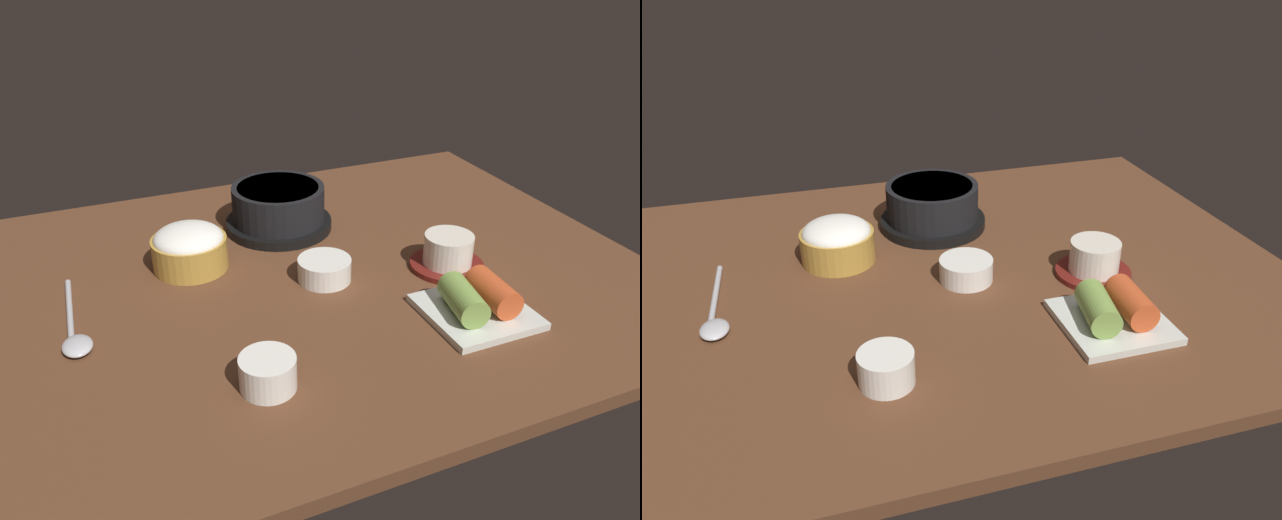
{
  "view_description": "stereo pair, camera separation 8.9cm",
  "coord_description": "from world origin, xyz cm",
  "views": [
    {
      "loc": [
        -28.92,
        -74.26,
        47.95
      ],
      "look_at": [
        2.0,
        -2.0,
        5.0
      ],
      "focal_mm": 35.51,
      "sensor_mm": 36.0,
      "label": 1
    },
    {
      "loc": [
        -20.51,
        -77.31,
        47.95
      ],
      "look_at": [
        2.0,
        -2.0,
        5.0
      ],
      "focal_mm": 35.51,
      "sensor_mm": 36.0,
      "label": 2
    }
  ],
  "objects": [
    {
      "name": "tea_cup_with_saucer",
      "position": [
        20.5,
        -6.45,
        4.41
      ],
      "size": [
        10.88,
        10.88,
        5.31
      ],
      "color": "maroon",
      "rests_on": "dining_table"
    },
    {
      "name": "side_bowl_near",
      "position": [
        -12.63,
        -21.67,
        4.09
      ],
      "size": [
        6.41,
        6.41,
        3.92
      ],
      "color": "white",
      "rests_on": "dining_table"
    },
    {
      "name": "spoon",
      "position": [
        -31.57,
        -3.6,
        2.61
      ],
      "size": [
        3.6,
        19.22,
        1.35
      ],
      "color": "#B7B7BC",
      "rests_on": "dining_table"
    },
    {
      "name": "stone_pot",
      "position": [
        2.3,
        16.13,
        5.69
      ],
      "size": [
        17.49,
        17.49,
        7.37
      ],
      "color": "black",
      "rests_on": "dining_table"
    },
    {
      "name": "banchan_cup_center",
      "position": [
        2.46,
        -2.53,
        3.76
      ],
      "size": [
        7.66,
        7.66,
        3.27
      ],
      "color": "white",
      "rests_on": "dining_table"
    },
    {
      "name": "rice_bowl",
      "position": [
        -14.26,
        8.58,
        5.32
      ],
      "size": [
        11.03,
        11.03,
        6.65
      ],
      "color": "#B78C38",
      "rests_on": "dining_table"
    },
    {
      "name": "kimchi_plate",
      "position": [
        16.98,
        -18.74,
        3.93
      ],
      "size": [
        13.2,
        13.2,
        4.92
      ],
      "color": "silver",
      "rests_on": "dining_table"
    },
    {
      "name": "dining_table",
      "position": [
        0.0,
        0.0,
        1.0
      ],
      "size": [
        100.0,
        76.0,
        2.0
      ],
      "primitive_type": "cube",
      "color": "#56331E",
      "rests_on": "ground"
    }
  ]
}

